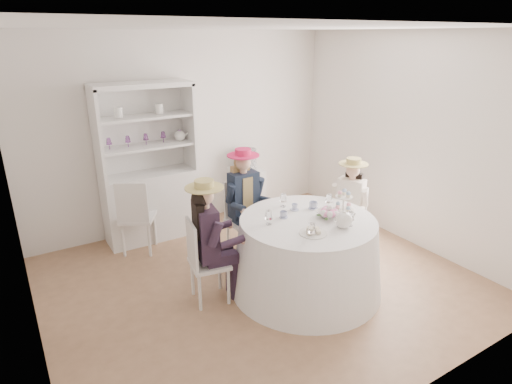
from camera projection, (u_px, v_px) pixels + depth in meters
ground at (261, 281)px, 4.86m from camera, size 4.50×4.50×0.00m
ceiling at (262, 27)px, 3.93m from camera, size 4.50×4.50×0.00m
wall_back at (185, 132)px, 5.99m from camera, size 4.50×0.00×4.50m
wall_front at (424, 244)px, 2.80m from camera, size 4.50×0.00×4.50m
wall_left at (14, 212)px, 3.29m from camera, size 0.00×4.50×4.50m
wall_right at (409, 141)px, 5.50m from camera, size 0.00×4.50×4.50m
tea_table at (306, 255)px, 4.60m from camera, size 1.63×1.63×0.82m
hutch at (150, 186)px, 5.70m from camera, size 1.29×0.62×2.09m
side_table at (246, 192)px, 6.55m from camera, size 0.56×0.56×0.73m
hatbox at (246, 159)px, 6.37m from camera, size 0.36×0.36×0.31m
guest_left at (209, 235)px, 4.28m from camera, size 0.52×0.50×1.33m
guest_mid at (244, 197)px, 5.21m from camera, size 0.49×0.52×1.37m
guest_right at (350, 201)px, 5.29m from camera, size 0.52×0.48×1.24m
spare_chair at (136, 215)px, 5.31m from camera, size 0.56×0.56×0.99m
teacup_a at (284, 215)px, 4.49m from camera, size 0.10×0.10×0.06m
teacup_b at (295, 207)px, 4.68m from camera, size 0.08×0.08×0.06m
teacup_c at (313, 206)px, 4.72m from camera, size 0.12×0.12×0.07m
flower_bowl at (328, 214)px, 4.51m from camera, size 0.25×0.25×0.06m
flower_arrangement at (329, 212)px, 4.43m from camera, size 0.17×0.17×0.06m
table_teapot at (344, 220)px, 4.25m from camera, size 0.24×0.17×0.18m
sandwich_plate at (313, 232)px, 4.14m from camera, size 0.27×0.27×0.06m
cupcake_stand at (343, 204)px, 4.65m from camera, size 0.24×0.24×0.23m
stemware_set at (308, 213)px, 4.43m from camera, size 0.90×0.87×0.15m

